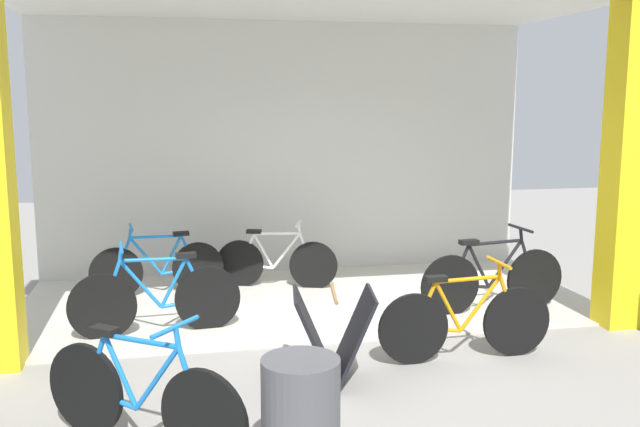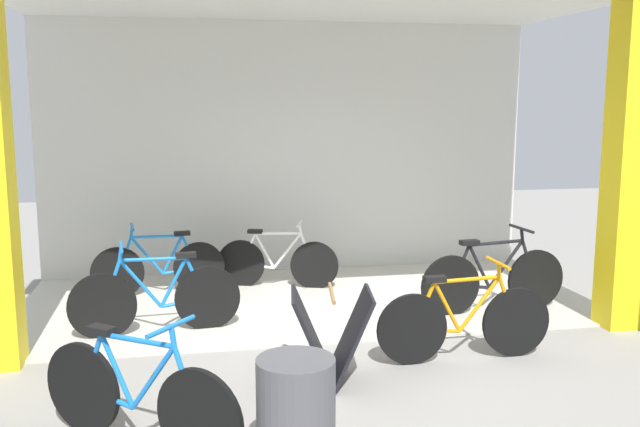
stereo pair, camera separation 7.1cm
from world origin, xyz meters
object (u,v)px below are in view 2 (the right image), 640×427
bicycle_inside_2 (159,267)px  bicycle_parked_0 (464,322)px  bicycle_inside_1 (156,298)px  sandwich_board_sign (332,337)px  bicycle_parked_1 (137,396)px  trash_bin (296,415)px  bicycle_inside_3 (493,279)px  bicycle_inside_0 (277,262)px

bicycle_inside_2 → bicycle_parked_0: 3.84m
bicycle_inside_1 → bicycle_parked_0: size_ratio=1.03×
bicycle_inside_1 → bicycle_inside_2: size_ratio=1.07×
bicycle_inside_1 → sandwich_board_sign: 2.09m
bicycle_inside_1 → bicycle_inside_2: bicycle_inside_1 is taller
bicycle_parked_0 → sandwich_board_sign: bearing=-168.8°
bicycle_parked_0 → bicycle_inside_2: bearing=136.0°
bicycle_parked_1 → trash_bin: size_ratio=1.82×
trash_bin → bicycle_inside_1: bearing=109.0°
bicycle_inside_2 → sandwich_board_sign: bearing=-62.8°
bicycle_inside_1 → bicycle_inside_3: size_ratio=0.98×
sandwich_board_sign → bicycle_parked_0: bearing=11.2°
bicycle_inside_3 → bicycle_parked_0: bearing=-123.8°
sandwich_board_sign → trash_bin: sandwich_board_sign is taller
trash_bin → sandwich_board_sign: bearing=69.4°
trash_bin → bicycle_inside_0: bearing=84.4°
sandwich_board_sign → bicycle_inside_3: bearing=35.9°
bicycle_parked_0 → bicycle_parked_1: size_ratio=1.22×
sandwich_board_sign → trash_bin: 1.43m
bicycle_parked_1 → trash_bin: bicycle_parked_1 is taller
bicycle_inside_2 → bicycle_parked_1: (0.00, -3.79, 0.02)m
bicycle_inside_1 → bicycle_parked_1: 2.35m
bicycle_inside_2 → sandwich_board_sign: bicycle_inside_2 is taller
trash_bin → bicycle_parked_0: bearing=42.0°
bicycle_inside_1 → bicycle_parked_0: bicycle_inside_1 is taller
bicycle_inside_0 → bicycle_parked_1: (-1.42, -3.85, 0.03)m
bicycle_inside_1 → bicycle_parked_0: bearing=-24.2°
bicycle_inside_1 → trash_bin: size_ratio=2.29×
bicycle_inside_2 → bicycle_parked_1: 3.79m
bicycle_inside_0 → bicycle_inside_2: bicycle_inside_2 is taller
bicycle_parked_0 → bicycle_parked_1: bicycle_parked_1 is taller
bicycle_parked_0 → bicycle_inside_0: bearing=116.2°
bicycle_inside_3 → sandwich_board_sign: (-2.13, -1.54, 0.01)m
bicycle_inside_1 → bicycle_parked_1: bicycle_inside_1 is taller
bicycle_inside_1 → trash_bin: (0.97, -2.82, -0.00)m
bicycle_inside_0 → bicycle_inside_1: size_ratio=0.87×
bicycle_inside_1 → bicycle_parked_1: bearing=-90.6°
trash_bin → bicycle_inside_3: bearing=47.6°
bicycle_inside_3 → bicycle_parked_1: bearing=-146.4°
bicycle_inside_3 → bicycle_inside_2: bearing=159.2°
bicycle_parked_0 → bicycle_parked_1: (-2.76, -1.12, 0.01)m
bicycle_inside_0 → sandwich_board_sign: 2.98m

